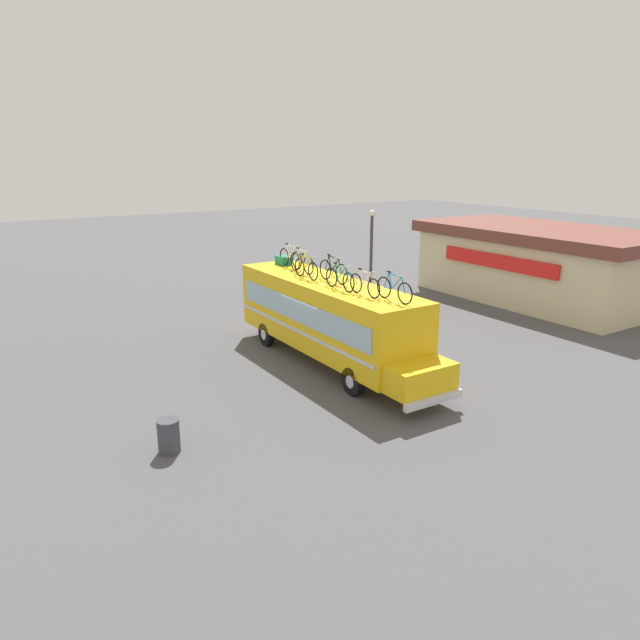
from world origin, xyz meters
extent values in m
plane|color=#4C4C4F|center=(0.00, 0.00, 0.00)|extent=(120.00, 120.00, 0.00)
cube|color=yellow|center=(0.00, 0.00, 1.84)|extent=(9.29, 2.33, 2.47)
cube|color=yellow|center=(5.19, 0.00, 1.03)|extent=(1.08, 2.14, 0.85)
cube|color=#99B7C6|center=(0.00, -1.18, 2.10)|extent=(8.55, 0.04, 0.81)
cube|color=#99B7C6|center=(0.00, 1.18, 2.10)|extent=(8.55, 0.04, 0.81)
cube|color=silver|center=(0.00, -1.18, 1.35)|extent=(8.92, 0.03, 0.12)
cube|color=silver|center=(0.00, 1.18, 1.35)|extent=(8.92, 0.03, 0.12)
cube|color=silver|center=(5.79, 0.00, 0.53)|extent=(0.16, 2.21, 0.24)
cylinder|color=black|center=(3.16, -1.03, 0.47)|extent=(0.94, 0.28, 0.94)
cylinder|color=silver|center=(3.16, -1.03, 0.47)|extent=(0.42, 0.30, 0.42)
cylinder|color=black|center=(3.16, 1.03, 0.47)|extent=(0.94, 0.28, 0.94)
cylinder|color=silver|center=(3.16, 1.03, 0.47)|extent=(0.42, 0.30, 0.42)
cylinder|color=black|center=(-2.88, -1.03, 0.47)|extent=(0.94, 0.28, 0.94)
cylinder|color=silver|center=(-2.88, -1.03, 0.47)|extent=(0.42, 0.30, 0.42)
cylinder|color=black|center=(-2.88, 1.03, 0.47)|extent=(0.94, 0.28, 0.94)
cylinder|color=silver|center=(-2.88, 1.03, 0.47)|extent=(0.42, 0.30, 0.42)
cube|color=#1E7F66|center=(-3.73, 0.29, 3.26)|extent=(0.68, 0.47, 0.36)
torus|color=black|center=(-3.52, 0.22, 3.44)|extent=(0.73, 0.04, 0.73)
torus|color=black|center=(-2.49, 0.22, 3.44)|extent=(0.73, 0.04, 0.73)
cylinder|color=white|center=(-3.21, 0.22, 3.72)|extent=(0.20, 0.04, 0.52)
cylinder|color=white|center=(-2.90, 0.22, 3.70)|extent=(0.48, 0.04, 0.50)
cylinder|color=white|center=(-2.98, 0.22, 3.95)|extent=(0.62, 0.04, 0.07)
cylinder|color=white|center=(-3.33, 0.22, 3.45)|extent=(0.40, 0.03, 0.05)
cylinder|color=white|center=(-3.41, 0.22, 3.71)|extent=(0.25, 0.03, 0.54)
cylinder|color=white|center=(-2.58, 0.22, 3.69)|extent=(0.22, 0.03, 0.51)
cylinder|color=silver|center=(-2.67, 0.22, 3.99)|extent=(0.03, 0.44, 0.03)
ellipsoid|color=black|center=(-3.30, 0.22, 4.01)|extent=(0.20, 0.08, 0.06)
torus|color=black|center=(-2.36, 0.05, 3.44)|extent=(0.72, 0.04, 0.72)
torus|color=black|center=(-1.34, 0.05, 3.44)|extent=(0.72, 0.04, 0.72)
cylinder|color=white|center=(-2.05, 0.05, 3.71)|extent=(0.20, 0.04, 0.52)
cylinder|color=white|center=(-1.75, 0.05, 3.69)|extent=(0.47, 0.04, 0.50)
cylinder|color=white|center=(-1.83, 0.05, 3.95)|extent=(0.61, 0.04, 0.07)
cylinder|color=white|center=(-2.16, 0.05, 3.45)|extent=(0.39, 0.03, 0.05)
cylinder|color=white|center=(-2.24, 0.05, 3.70)|extent=(0.25, 0.03, 0.54)
cylinder|color=white|center=(-1.43, 0.05, 3.68)|extent=(0.21, 0.03, 0.50)
cylinder|color=silver|center=(-1.52, 0.05, 3.98)|extent=(0.03, 0.44, 0.03)
ellipsoid|color=black|center=(-2.13, 0.05, 4.00)|extent=(0.20, 0.08, 0.06)
torus|color=black|center=(-1.30, -0.37, 3.42)|extent=(0.68, 0.04, 0.68)
torus|color=black|center=(-0.34, -0.37, 3.42)|extent=(0.68, 0.04, 0.68)
cylinder|color=#B2B20C|center=(-1.01, -0.37, 3.67)|extent=(0.19, 0.04, 0.48)
cylinder|color=#B2B20C|center=(-0.72, -0.37, 3.66)|extent=(0.45, 0.04, 0.47)
cylinder|color=#B2B20C|center=(-0.80, -0.37, 3.89)|extent=(0.58, 0.04, 0.07)
cylinder|color=#B2B20C|center=(-1.11, -0.37, 3.43)|extent=(0.37, 0.03, 0.05)
cylinder|color=#B2B20C|center=(-1.19, -0.37, 3.66)|extent=(0.24, 0.03, 0.51)
cylinder|color=#B2B20C|center=(-0.42, -0.37, 3.65)|extent=(0.20, 0.03, 0.47)
cylinder|color=silver|center=(-0.51, -0.37, 3.93)|extent=(0.03, 0.44, 0.03)
ellipsoid|color=black|center=(-1.09, -0.37, 3.95)|extent=(0.20, 0.08, 0.06)
torus|color=black|center=(-0.27, 0.12, 3.45)|extent=(0.74, 0.04, 0.74)
torus|color=black|center=(0.78, 0.12, 3.45)|extent=(0.74, 0.04, 0.74)
cylinder|color=black|center=(0.05, 0.12, 3.73)|extent=(0.20, 0.04, 0.53)
cylinder|color=black|center=(0.36, 0.12, 3.71)|extent=(0.49, 0.04, 0.51)
cylinder|color=black|center=(0.28, 0.12, 3.97)|extent=(0.63, 0.04, 0.07)
cylinder|color=black|center=(-0.07, 0.12, 3.46)|extent=(0.40, 0.03, 0.05)
cylinder|color=black|center=(-0.15, 0.12, 3.72)|extent=(0.26, 0.03, 0.55)
cylinder|color=black|center=(0.69, 0.12, 3.70)|extent=(0.22, 0.03, 0.52)
cylinder|color=silver|center=(0.59, 0.12, 4.00)|extent=(0.03, 0.44, 0.03)
ellipsoid|color=black|center=(-0.04, 0.12, 4.03)|extent=(0.20, 0.08, 0.06)
torus|color=black|center=(0.88, -0.37, 3.41)|extent=(0.68, 0.04, 0.68)
torus|color=black|center=(1.90, -0.37, 3.41)|extent=(0.68, 0.04, 0.68)
cylinder|color=green|center=(1.18, -0.37, 3.67)|extent=(0.20, 0.04, 0.48)
cylinder|color=green|center=(1.49, -0.37, 3.65)|extent=(0.47, 0.04, 0.46)
cylinder|color=green|center=(1.41, -0.37, 3.89)|extent=(0.61, 0.04, 0.07)
cylinder|color=green|center=(1.07, -0.37, 3.42)|extent=(0.39, 0.03, 0.05)
cylinder|color=green|center=(0.99, -0.37, 3.66)|extent=(0.25, 0.03, 0.50)
cylinder|color=green|center=(1.80, -0.37, 3.64)|extent=(0.21, 0.03, 0.47)
cylinder|color=silver|center=(1.71, -0.37, 3.92)|extent=(0.03, 0.44, 0.03)
ellipsoid|color=black|center=(1.10, -0.37, 3.94)|extent=(0.20, 0.08, 0.06)
torus|color=black|center=(2.08, -0.19, 3.40)|extent=(0.65, 0.04, 0.65)
torus|color=black|center=(3.04, -0.19, 3.40)|extent=(0.65, 0.04, 0.65)
cylinder|color=white|center=(2.36, -0.19, 3.65)|extent=(0.19, 0.04, 0.46)
cylinder|color=white|center=(2.65, -0.19, 3.63)|extent=(0.45, 0.04, 0.45)
cylinder|color=white|center=(2.58, -0.19, 3.86)|extent=(0.58, 0.04, 0.07)
cylinder|color=white|center=(2.26, -0.19, 3.41)|extent=(0.37, 0.03, 0.05)
cylinder|color=white|center=(2.18, -0.19, 3.64)|extent=(0.24, 0.03, 0.48)
cylinder|color=white|center=(2.95, -0.19, 3.62)|extent=(0.20, 0.03, 0.45)
cylinder|color=silver|center=(2.86, -0.19, 3.90)|extent=(0.03, 0.44, 0.03)
ellipsoid|color=black|center=(2.29, -0.19, 3.92)|extent=(0.20, 0.08, 0.06)
torus|color=black|center=(3.15, 0.13, 3.42)|extent=(0.69, 0.04, 0.69)
torus|color=black|center=(4.17, 0.13, 3.42)|extent=(0.69, 0.04, 0.69)
cylinder|color=#197FDB|center=(3.46, 0.13, 3.68)|extent=(0.20, 0.04, 0.50)
cylinder|color=#197FDB|center=(3.76, 0.13, 3.67)|extent=(0.47, 0.04, 0.48)
cylinder|color=#197FDB|center=(3.68, 0.13, 3.91)|extent=(0.61, 0.04, 0.07)
cylinder|color=#197FDB|center=(3.35, 0.13, 3.43)|extent=(0.39, 0.03, 0.05)
cylinder|color=#197FDB|center=(3.27, 0.13, 3.67)|extent=(0.25, 0.03, 0.52)
cylinder|color=#197FDB|center=(4.08, 0.13, 3.66)|extent=(0.21, 0.03, 0.48)
cylinder|color=silver|center=(3.99, 0.13, 3.94)|extent=(0.03, 0.44, 0.03)
ellipsoid|color=black|center=(3.38, 0.13, 3.97)|extent=(0.20, 0.08, 0.06)
cube|color=beige|center=(-2.14, 14.85, 1.63)|extent=(11.77, 6.23, 3.27)
cube|color=brown|center=(-2.14, 14.85, 3.57)|extent=(12.71, 6.73, 0.60)
cube|color=red|center=(-2.14, 11.64, 2.35)|extent=(7.06, 0.16, 0.70)
cylinder|color=#3F3F47|center=(3.64, -7.28, 0.45)|extent=(0.57, 0.57, 0.90)
cylinder|color=#38383D|center=(-4.27, 5.31, 2.41)|extent=(0.14, 0.14, 4.82)
sphere|color=#F2EDCC|center=(-4.27, 5.31, 4.91)|extent=(0.29, 0.29, 0.29)
camera|label=1|loc=(17.31, -11.33, 7.48)|focal=32.63mm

